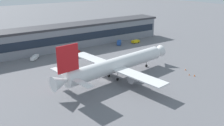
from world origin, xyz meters
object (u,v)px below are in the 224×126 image
object	(u,v)px
crew_van	(119,43)
traffic_cone_1	(186,69)
airliner	(116,65)
follow_me_car	(77,52)
belt_loader	(35,58)
traffic_cone_2	(195,75)
traffic_cone_0	(189,74)
pushback_tractor	(135,41)

from	to	relation	value
crew_van	traffic_cone_1	bearing A→B (deg)	-90.63
airliner	traffic_cone_1	world-z (taller)	airliner
airliner	follow_me_car	xyz separation A→B (m)	(1.87, 39.39, -4.47)
belt_loader	traffic_cone_1	distance (m)	72.56
belt_loader	crew_van	bearing A→B (deg)	-0.84
follow_me_car	traffic_cone_2	distance (m)	62.22
follow_me_car	traffic_cone_2	size ratio (longest dim) A/B	6.37
traffic_cone_0	traffic_cone_1	distance (m)	5.88
belt_loader	traffic_cone_2	bearing A→B (deg)	-50.64
airliner	traffic_cone_0	bearing A→B (deg)	-29.22
follow_me_car	pushback_tractor	xyz separation A→B (m)	(40.10, -0.67, -0.04)
follow_me_car	belt_loader	size ratio (longest dim) A/B	0.75
airliner	traffic_cone_2	xyz separation A→B (m)	(27.94, -17.11, -5.20)
traffic_cone_0	traffic_cone_2	distance (m)	2.16
pushback_tractor	belt_loader	size ratio (longest dim) A/B	0.79
pushback_tractor	traffic_cone_0	world-z (taller)	pushback_tractor
traffic_cone_0	traffic_cone_1	xyz separation A→B (m)	(3.41, 4.79, 0.03)
traffic_cone_0	crew_van	bearing A→B (deg)	85.94
airliner	crew_van	distance (m)	51.45
follow_me_car	pushback_tractor	size ratio (longest dim) A/B	0.95
pushback_tractor	traffic_cone_0	distance (m)	55.88
crew_van	belt_loader	bearing A→B (deg)	179.16
follow_me_car	traffic_cone_0	world-z (taller)	follow_me_car
traffic_cone_2	pushback_tractor	bearing A→B (deg)	75.90
crew_van	traffic_cone_0	bearing A→B (deg)	-94.06
crew_van	belt_loader	distance (m)	51.23
crew_van	follow_me_car	size ratio (longest dim) A/B	1.15
traffic_cone_1	traffic_cone_2	size ratio (longest dim) A/B	0.99
traffic_cone_2	belt_loader	bearing A→B (deg)	129.36
pushback_tractor	traffic_cone_2	size ratio (longest dim) A/B	6.73
airliner	traffic_cone_2	world-z (taller)	airliner
belt_loader	traffic_cone_2	world-z (taller)	belt_loader
crew_van	pushback_tractor	world-z (taller)	crew_van
crew_van	traffic_cone_2	world-z (taller)	crew_van
traffic_cone_1	traffic_cone_2	bearing A→B (deg)	-110.45
airliner	belt_loader	distance (m)	46.44
crew_van	traffic_cone_2	size ratio (longest dim) A/B	7.36
traffic_cone_1	airliner	bearing A→B (deg)	161.24
belt_loader	traffic_cone_0	xyz separation A→B (m)	(47.25, -56.72, -0.82)
pushback_tractor	belt_loader	bearing A→B (deg)	177.35
follow_me_car	traffic_cone_2	world-z (taller)	follow_me_car
traffic_cone_1	traffic_cone_2	xyz separation A→B (m)	(-2.52, -6.76, 0.00)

